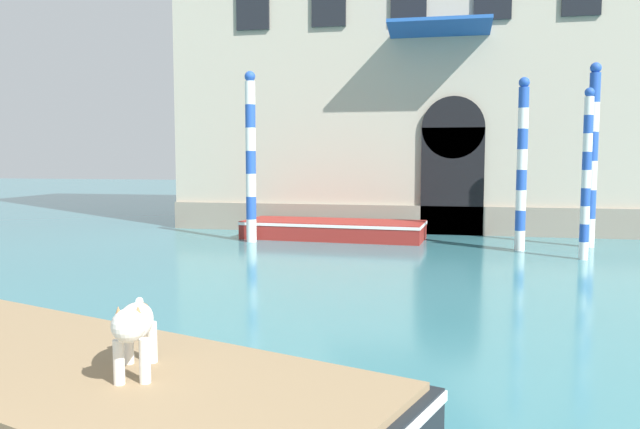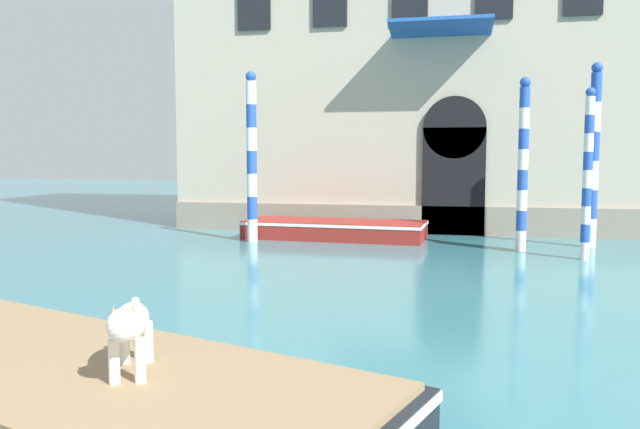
{
  "view_description": "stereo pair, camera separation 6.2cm",
  "coord_description": "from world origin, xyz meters",
  "views": [
    {
      "loc": [
        2.19,
        -0.33,
        2.31
      ],
      "look_at": [
        -0.23,
        11.48,
        1.2
      ],
      "focal_mm": 35.0,
      "sensor_mm": 36.0,
      "label": 1
    },
    {
      "loc": [
        2.25,
        -0.32,
        2.31
      ],
      "look_at": [
        -0.23,
        11.48,
        1.2
      ],
      "focal_mm": 35.0,
      "sensor_mm": 36.0,
      "label": 2
    }
  ],
  "objects": [
    {
      "name": "mooring_pole_2",
      "position": [
        5.78,
        16.66,
        2.36
      ],
      "size": [
        0.27,
        0.27,
        4.69
      ],
      "color": "white",
      "rests_on": "ground_plane"
    },
    {
      "name": "mooring_pole_3",
      "position": [
        5.23,
        14.54,
        1.94
      ],
      "size": [
        0.21,
        0.21,
        3.85
      ],
      "color": "white",
      "rests_on": "ground_plane"
    },
    {
      "name": "dog_on_deck",
      "position": [
        -0.19,
        4.03,
        1.01
      ],
      "size": [
        0.49,
        0.9,
        0.62
      ],
      "rotation": [
        0.0,
        0.0,
        -1.21
      ],
      "color": "silver",
      "rests_on": "boat_foreground"
    },
    {
      "name": "boat_foreground",
      "position": [
        -1.04,
        4.31,
        0.32
      ],
      "size": [
        6.5,
        4.18,
        0.6
      ],
      "rotation": [
        0.0,
        0.0,
        -0.33
      ],
      "color": "black",
      "rests_on": "ground_plane"
    },
    {
      "name": "mooring_pole_0",
      "position": [
        3.96,
        15.69,
        2.15
      ],
      "size": [
        0.26,
        0.26,
        4.25
      ],
      "color": "white",
      "rests_on": "ground_plane"
    },
    {
      "name": "boat_moored_near_palazzo",
      "position": [
        -0.98,
        17.05,
        0.27
      ],
      "size": [
        5.22,
        2.18,
        0.51
      ],
      "rotation": [
        0.0,
        0.0,
        -0.07
      ],
      "color": "maroon",
      "rests_on": "ground_plane"
    },
    {
      "name": "mooring_pole_1",
      "position": [
        -3.06,
        15.9,
        2.33
      ],
      "size": [
        0.29,
        0.29,
        4.61
      ],
      "color": "white",
      "rests_on": "ground_plane"
    }
  ]
}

